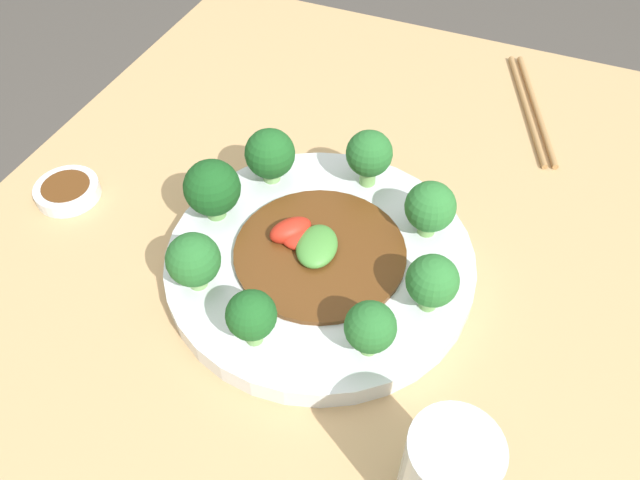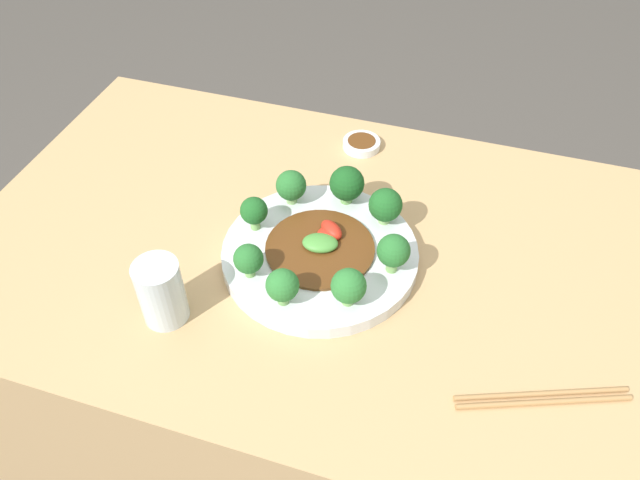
% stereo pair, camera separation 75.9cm
% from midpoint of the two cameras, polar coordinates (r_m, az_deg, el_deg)
% --- Properties ---
extents(table, '(1.05, 0.70, 0.77)m').
position_cam_midpoint_polar(table, '(1.06, -23.06, -28.37)').
color(table, tan).
rests_on(table, ground_plane).
extents(plate, '(0.30, 0.30, 0.02)m').
position_cam_midpoint_polar(plate, '(0.70, -29.09, -18.12)').
color(plate, silver).
rests_on(plate, table).
extents(broccoli_southwest, '(0.04, 0.04, 0.05)m').
position_cam_midpoint_polar(broccoli_southwest, '(0.62, -30.55, -25.73)').
color(broccoli_southwest, '#7AAD5B').
rests_on(broccoli_southwest, plate).
extents(broccoli_northwest, '(0.05, 0.05, 0.06)m').
position_cam_midpoint_polar(broccoli_northwest, '(0.71, -39.71, -17.52)').
color(broccoli_northwest, '#89B76B').
rests_on(broccoli_northwest, plate).
extents(broccoli_east, '(0.05, 0.05, 0.06)m').
position_cam_midpoint_polar(broccoli_east, '(0.68, -24.10, -9.31)').
color(broccoli_east, '#7AAD5B').
rests_on(broccoli_east, plate).
extents(broccoli_west, '(0.04, 0.04, 0.06)m').
position_cam_midpoint_polar(broccoli_west, '(0.67, -38.14, -22.86)').
color(broccoli_west, '#7AAD5B').
rests_on(broccoli_west, plate).
extents(broccoli_southeast, '(0.05, 0.05, 0.06)m').
position_cam_midpoint_polar(broccoli_southeast, '(0.63, -21.07, -15.27)').
color(broccoli_southeast, '#7AAD5B').
rests_on(broccoli_southeast, plate).
extents(broccoli_northeast, '(0.05, 0.05, 0.06)m').
position_cam_midpoint_polar(broccoli_northeast, '(0.73, -31.27, -8.53)').
color(broccoli_northeast, '#89B76B').
rests_on(broccoli_northeast, plate).
extents(broccoli_south, '(0.05, 0.05, 0.06)m').
position_cam_midpoint_polar(broccoli_south, '(0.60, -24.14, -22.69)').
color(broccoli_south, '#70A356').
rests_on(broccoli_south, plate).
extents(broccoli_north, '(0.06, 0.06, 0.07)m').
position_cam_midpoint_polar(broccoli_north, '(0.74, -36.42, -11.50)').
color(broccoli_north, '#70A356').
rests_on(broccoli_north, plate).
extents(stirfry_center, '(0.17, 0.17, 0.02)m').
position_cam_midpoint_polar(stirfry_center, '(0.69, -29.90, -17.22)').
color(stirfry_center, '#5B3314').
rests_on(stirfry_center, plate).
extents(drinking_glass, '(0.06, 0.06, 0.10)m').
position_cam_midpoint_polar(drinking_glass, '(0.59, -30.46, -37.61)').
color(drinking_glass, silver).
rests_on(drinking_glass, table).
extents(chopsticks, '(0.22, 0.10, 0.01)m').
position_cam_midpoint_polar(chopsticks, '(0.76, -4.35, -2.29)').
color(chopsticks, '#AD7F4C').
rests_on(chopsticks, table).
extents(sauce_dish, '(0.07, 0.07, 0.02)m').
position_cam_midpoint_polar(sauce_dish, '(0.90, -42.57, -9.20)').
color(sauce_dish, silver).
rests_on(sauce_dish, table).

